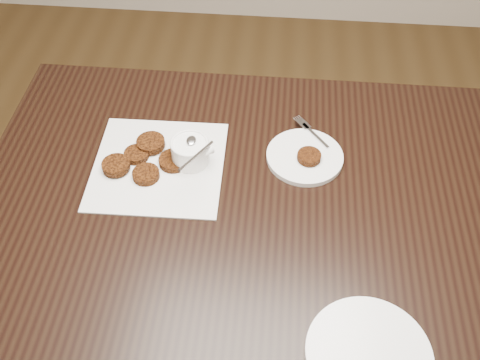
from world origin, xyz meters
name	(u,v)px	position (x,y,z in m)	size (l,w,h in m)	color
table	(265,287)	(0.04, 0.08, 0.38)	(1.33, 0.85, 0.75)	black
napkin	(159,166)	(-0.22, 0.15, 0.75)	(0.30, 0.30, 0.00)	white
sauce_ramekin	(189,142)	(-0.15, 0.18, 0.81)	(0.11, 0.11, 0.12)	white
patty_cluster	(144,160)	(-0.25, 0.16, 0.76)	(0.22, 0.22, 0.02)	#65300D
plate_with_patty	(305,155)	(0.12, 0.21, 0.76)	(0.18, 0.18, 0.03)	white
plate_empty	(369,355)	(0.23, -0.26, 0.76)	(0.22, 0.22, 0.02)	white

